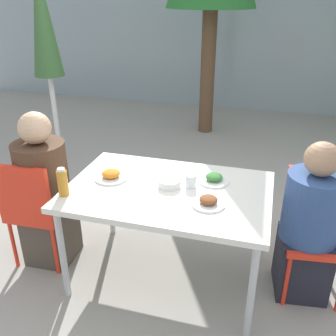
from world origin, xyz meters
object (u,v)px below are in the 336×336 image
person_left (46,195)px  chair_right (314,223)px  person_right (309,228)px  drinking_cup (191,181)px  closed_umbrella (45,40)px  salad_bowl (170,183)px  chair_left (34,206)px  bottle (63,182)px

person_left → chair_right: person_left is taller
person_right → drinking_cup: (-0.78, -0.05, 0.25)m
closed_umbrella → person_right: bearing=-17.7°
drinking_cup → salad_bowl: (-0.14, -0.03, -0.02)m
chair_left → person_right: (1.88, 0.24, 0.01)m
chair_left → bottle: (0.35, -0.14, 0.31)m
chair_right → person_right: (-0.04, -0.09, 0.01)m
closed_umbrella → drinking_cup: size_ratio=25.27×
chair_left → salad_bowl: bearing=6.8°
chair_right → person_right: person_right is taller
person_right → closed_umbrella: size_ratio=0.51×
chair_left → salad_bowl: (0.97, 0.16, 0.25)m
person_left → drinking_cup: person_left is taller
chair_left → closed_umbrella: (-0.35, 0.95, 1.02)m
chair_right → person_right: bearing=58.1°
chair_left → person_right: 1.90m
chair_right → drinking_cup: 0.87m
closed_umbrella → salad_bowl: bearing=-30.9°
bottle → chair_left: bearing=158.6°
closed_umbrella → bottle: closed_umbrella is taller
closed_umbrella → bottle: bearing=-57.2°
person_right → bottle: 1.61m
person_right → salad_bowl: (-0.91, -0.08, 0.24)m
chair_right → chair_left: bearing=2.5°
chair_left → person_right: size_ratio=0.78×
chair_right → closed_umbrella: 2.57m
chair_left → chair_right: (1.92, 0.32, 0.00)m
bottle → chair_right: bearing=16.3°
closed_umbrella → bottle: (0.70, -1.08, -0.71)m
person_left → chair_right: 1.89m
person_left → bottle: bearing=-38.5°
chair_right → salad_bowl: 1.00m
chair_left → person_left: size_ratio=0.73×
drinking_cup → person_left: bearing=-174.3°
person_left → bottle: (0.30, -0.22, 0.26)m
person_left → closed_umbrella: closed_umbrella is taller
person_right → drinking_cup: 0.82m
person_right → drinking_cup: size_ratio=12.79×
chair_right → person_right: size_ratio=0.78×
chair_left → salad_bowl: 1.01m
person_left → salad_bowl: 0.95m
chair_left → chair_right: 1.95m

